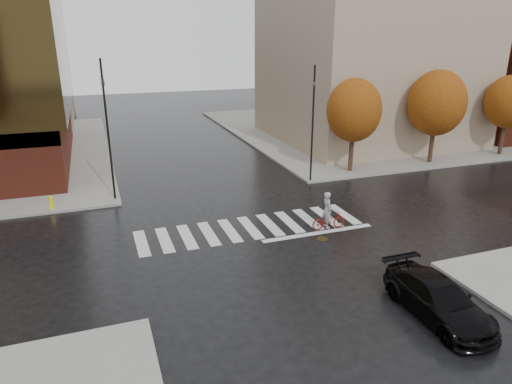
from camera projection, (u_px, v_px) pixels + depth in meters
ground at (253, 231)px, 23.11m from camera, size 120.00×120.00×0.00m
sidewalk_ne at (373, 127)px, 48.46m from camera, size 30.00×30.00×0.15m
crosswalk at (250, 227)px, 23.55m from camera, size 12.00×3.00×0.01m
building_ne_tan at (369, 37)px, 40.64m from camera, size 16.00×16.00×18.00m
building_ne_brick at (511, 58)px, 45.53m from camera, size 14.00×14.00×14.00m
tree_ne_a at (354, 111)px, 31.41m from camera, size 3.80×3.80×6.50m
tree_ne_b at (437, 103)px, 33.60m from camera, size 4.20×4.20×6.89m
tree_ne_c at (509, 102)px, 35.92m from camera, size 3.60×3.60×6.31m
sedan at (438, 299)px, 15.99m from camera, size 1.93×4.70×1.36m
cyclist at (328, 216)px, 23.17m from camera, size 1.80×0.71×2.01m
traffic_light_nw at (107, 120)px, 25.74m from camera, size 0.21×0.17×8.08m
traffic_light_ne at (313, 116)px, 29.25m from camera, size 0.17×0.20×7.50m
fire_hydrant at (51, 202)px, 25.57m from camera, size 0.27×0.27×0.75m
manhole at (322, 239)px, 22.25m from camera, size 0.66×0.66×0.01m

